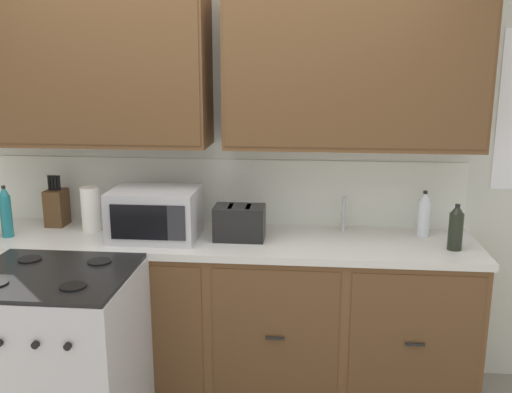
% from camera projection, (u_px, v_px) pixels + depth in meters
% --- Properties ---
extents(wall_unit, '(4.09, 0.40, 2.41)m').
position_uv_depth(wall_unit, '(220.00, 109.00, 3.22)').
color(wall_unit, silver).
rests_on(wall_unit, ground_plane).
extents(counter_run, '(2.92, 0.64, 0.94)m').
position_uv_depth(counter_run, '(217.00, 312.00, 3.30)').
color(counter_run, black).
rests_on(counter_run, ground_plane).
extents(stove_range, '(0.76, 0.68, 0.95)m').
position_uv_depth(stove_range, '(58.00, 363.00, 2.75)').
color(stove_range, '#B7B7BC').
rests_on(stove_range, ground_plane).
extents(microwave, '(0.48, 0.37, 0.28)m').
position_uv_depth(microwave, '(155.00, 214.00, 3.16)').
color(microwave, '#B7B7BC').
rests_on(microwave, counter_run).
extents(toaster, '(0.28, 0.18, 0.19)m').
position_uv_depth(toaster, '(239.00, 223.00, 3.14)').
color(toaster, black).
rests_on(toaster, counter_run).
extents(knife_block, '(0.11, 0.14, 0.31)m').
position_uv_depth(knife_block, '(57.00, 207.00, 3.41)').
color(knife_block, '#52361E').
rests_on(knife_block, counter_run).
extents(sink_faucet, '(0.02, 0.02, 0.20)m').
position_uv_depth(sink_faucet, '(344.00, 214.00, 3.31)').
color(sink_faucet, '#B2B5BA').
rests_on(sink_faucet, counter_run).
extents(paper_towel_roll, '(0.12, 0.12, 0.26)m').
position_uv_depth(paper_towel_roll, '(91.00, 209.00, 3.30)').
color(paper_towel_roll, white).
rests_on(paper_towel_roll, counter_run).
extents(bottle_dark, '(0.08, 0.08, 0.25)m').
position_uv_depth(bottle_dark, '(456.00, 228.00, 2.96)').
color(bottle_dark, black).
rests_on(bottle_dark, counter_run).
extents(bottle_clear, '(0.07, 0.07, 0.26)m').
position_uv_depth(bottle_clear, '(424.00, 214.00, 3.19)').
color(bottle_clear, silver).
rests_on(bottle_clear, counter_run).
extents(bottle_teal, '(0.06, 0.06, 0.30)m').
position_uv_depth(bottle_teal, '(6.00, 212.00, 3.17)').
color(bottle_teal, '#1E707A').
rests_on(bottle_teal, counter_run).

